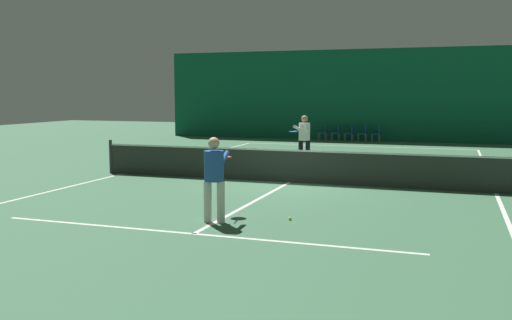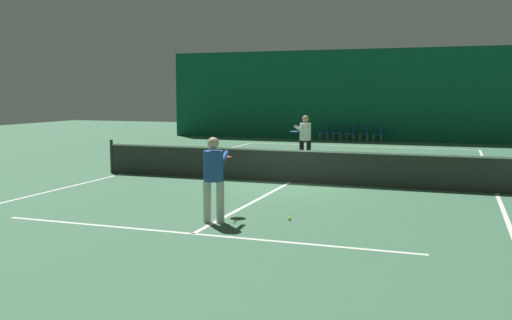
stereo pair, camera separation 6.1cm
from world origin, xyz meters
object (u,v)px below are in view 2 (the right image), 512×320
object	(u,v)px
tennis_net	(290,165)
tennis_ball	(290,219)
player_far	(305,136)
courtside_chair_0	(325,132)
courtside_chair_2	(352,132)
courtside_chair_3	(365,132)
player_near	(214,173)
courtside_chair_4	(379,133)
courtside_chair_1	(338,132)

from	to	relation	value
tennis_net	tennis_ball	world-z (taller)	tennis_net
player_far	courtside_chair_0	world-z (taller)	player_far
courtside_chair_2	courtside_chair_3	world-z (taller)	same
player_near	tennis_ball	size ratio (longest dim) A/B	25.71
player_far	tennis_ball	world-z (taller)	player_far
player_near	courtside_chair_4	size ratio (longest dim) A/B	2.02
tennis_ball	tennis_net	bearing A→B (deg)	105.95
courtside_chair_3	tennis_ball	world-z (taller)	courtside_chair_3
player_far	courtside_chair_1	size ratio (longest dim) A/B	2.10
player_near	tennis_ball	xyz separation A→B (m)	(1.37, 0.64, -0.96)
courtside_chair_4	tennis_ball	distance (m)	19.55
player_far	tennis_ball	bearing A→B (deg)	19.84
courtside_chair_3	courtside_chair_2	bearing A→B (deg)	-90.00
player_far	courtside_chair_1	distance (m)	10.58
courtside_chair_4	courtside_chair_3	bearing A→B (deg)	-90.00
courtside_chair_4	courtside_chair_1	bearing A→B (deg)	-90.00
courtside_chair_2	courtside_chair_1	bearing A→B (deg)	-90.00
courtside_chair_0	tennis_net	bearing A→B (deg)	8.64
courtside_chair_2	courtside_chair_4	bearing A→B (deg)	90.00
courtside_chair_0	courtside_chair_2	size ratio (longest dim) A/B	1.00
courtside_chair_3	courtside_chair_4	xyz separation A→B (m)	(0.72, 0.00, 0.00)
courtside_chair_2	tennis_ball	size ratio (longest dim) A/B	12.73
tennis_net	player_far	bearing A→B (deg)	98.92
tennis_net	player_far	size ratio (longest dim) A/B	6.81
tennis_ball	courtside_chair_1	bearing A→B (deg)	98.40
player_far	courtside_chair_0	size ratio (longest dim) A/B	2.10
tennis_net	player_near	size ratio (longest dim) A/B	7.07
player_far	courtside_chair_3	world-z (taller)	player_far
player_far	courtside_chair_2	world-z (taller)	player_far
courtside_chair_0	player_near	bearing A→B (deg)	6.31
player_far	courtside_chair_1	bearing A→B (deg)	-168.15
courtside_chair_1	courtside_chair_2	distance (m)	0.72
courtside_chair_3	courtside_chair_4	size ratio (longest dim) A/B	1.00
player_far	player_near	bearing A→B (deg)	11.03
courtside_chair_1	player_far	bearing A→B (deg)	4.67
tennis_net	courtside_chair_0	size ratio (longest dim) A/B	14.29
tennis_net	courtside_chair_0	bearing A→B (deg)	98.64
player_far	courtside_chair_3	bearing A→B (deg)	-175.95
player_near	courtside_chair_3	bearing A→B (deg)	-10.42
player_near	courtside_chair_1	world-z (taller)	player_near
player_near	courtside_chair_3	distance (m)	20.18
tennis_net	courtside_chair_3	size ratio (longest dim) A/B	14.29
courtside_chair_2	courtside_chair_4	distance (m)	1.44
courtside_chair_2	tennis_ball	distance (m)	19.66
player_near	courtside_chair_1	bearing A→B (deg)	-6.35
courtside_chair_0	courtside_chair_2	distance (m)	1.44
player_far	courtside_chair_3	xyz separation A→B (m)	(0.57, 10.53, -0.54)
tennis_net	courtside_chair_3	world-z (taller)	tennis_net
tennis_net	courtside_chair_1	size ratio (longest dim) A/B	14.29
player_far	courtside_chair_0	xyz separation A→B (m)	(-1.58, 10.53, -0.54)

